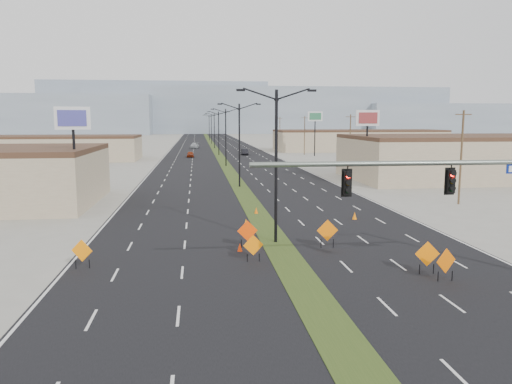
{
  "coord_description": "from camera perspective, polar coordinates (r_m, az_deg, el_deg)",
  "views": [
    {
      "loc": [
        -5.13,
        -19.97,
        8.07
      ],
      "look_at": [
        -1.14,
        13.51,
        3.2
      ],
      "focal_mm": 35.0,
      "sensor_mm": 36.0,
      "label": 1
    }
  ],
  "objects": [
    {
      "name": "streetlight_4",
      "position": [
        144.09,
        -4.79,
        7.14
      ],
      "size": [
        5.15,
        0.24,
        10.02
      ],
      "color": "black",
      "rests_on": "ground"
    },
    {
      "name": "ground",
      "position": [
        22.14,
        7.27,
        -13.23
      ],
      "size": [
        600.0,
        600.0,
        0.0
      ],
      "primitive_type": "plane",
      "color": "gray",
      "rests_on": "ground"
    },
    {
      "name": "building_sw_far",
      "position": [
        108.51,
        -21.19,
        4.6
      ],
      "size": [
        30.0,
        14.0,
        4.5
      ],
      "primitive_type": "cube",
      "color": "tan",
      "rests_on": "ground"
    },
    {
      "name": "cone_1",
      "position": [
        38.29,
        -1.15,
        -3.5
      ],
      "size": [
        0.41,
        0.41,
        0.59
      ],
      "primitive_type": "cone",
      "rotation": [
        0.0,
        0.0,
        0.17
      ],
      "color": "orange",
      "rests_on": "ground"
    },
    {
      "name": "construction_sign_1",
      "position": [
        28.65,
        -0.31,
        -6.21
      ],
      "size": [
        1.18,
        0.24,
        1.59
      ],
      "rotation": [
        0.0,
        0.0,
        0.17
      ],
      "color": "orange",
      "rests_on": "ground"
    },
    {
      "name": "building_se_near",
      "position": [
        76.03,
        24.25,
        3.49
      ],
      "size": [
        36.0,
        18.0,
        5.5
      ],
      "primitive_type": "cube",
      "color": "tan",
      "rests_on": "ground"
    },
    {
      "name": "pole_sign_east_far",
      "position": [
        113.86,
        6.77,
        8.22
      ],
      "size": [
        3.27,
        0.89,
        9.99
      ],
      "rotation": [
        0.0,
        0.0,
        -0.17
      ],
      "color": "black",
      "rests_on": "ground"
    },
    {
      "name": "mesa_east",
      "position": [
        361.05,
        24.29,
        7.65
      ],
      "size": [
        160.0,
        50.0,
        18.0
      ],
      "primitive_type": "cube",
      "color": "gray",
      "rests_on": "ground"
    },
    {
      "name": "construction_sign_3",
      "position": [
        32.05,
        8.17,
        -4.46
      ],
      "size": [
        1.37,
        0.05,
        1.83
      ],
      "rotation": [
        0.0,
        0.0,
        0.0
      ],
      "color": "orange",
      "rests_on": "ground"
    },
    {
      "name": "building_se_far",
      "position": [
        137.05,
        11.61,
        5.73
      ],
      "size": [
        44.0,
        16.0,
        5.0
      ],
      "primitive_type": "cube",
      "color": "tan",
      "rests_on": "ground"
    },
    {
      "name": "construction_sign_4",
      "position": [
        27.02,
        20.88,
        -7.48
      ],
      "size": [
        1.22,
        0.48,
        1.72
      ],
      "rotation": [
        0.0,
        0.0,
        0.35
      ],
      "color": "#E35F04",
      "rests_on": "ground"
    },
    {
      "name": "pole_sign_east_near",
      "position": [
        66.91,
        12.62,
        7.65
      ],
      "size": [
        3.07,
        0.61,
        9.37
      ],
      "rotation": [
        0.0,
        0.0,
        -0.08
      ],
      "color": "black",
      "rests_on": "ground"
    },
    {
      "name": "streetlight_0",
      "position": [
        32.49,
        2.31,
        3.53
      ],
      "size": [
        5.15,
        0.24,
        10.02
      ],
      "color": "black",
      "rests_on": "ground"
    },
    {
      "name": "car_far",
      "position": [
        145.49,
        -7.03,
        5.29
      ],
      "size": [
        2.79,
        5.52,
        1.54
      ],
      "primitive_type": "imported",
      "rotation": [
        0.0,
        0.0,
        -0.12
      ],
      "color": "#9DA3A6",
      "rests_on": "ground"
    },
    {
      "name": "cone_3",
      "position": [
        43.23,
        0.02,
        -2.15
      ],
      "size": [
        0.46,
        0.46,
        0.58
      ],
      "primitive_type": "cone",
      "rotation": [
        0.0,
        0.0,
        -0.39
      ],
      "color": "#EF6105",
      "rests_on": "ground"
    },
    {
      "name": "construction_sign_5",
      "position": [
        27.89,
        18.99,
        -6.82
      ],
      "size": [
        1.34,
        0.12,
        1.78
      ],
      "rotation": [
        0.0,
        0.0,
        -0.06
      ],
      "color": "orange",
      "rests_on": "ground"
    },
    {
      "name": "utility_pole_1",
      "position": [
        83.9,
        10.7,
        5.76
      ],
      "size": [
        1.6,
        0.2,
        9.0
      ],
      "color": "#4C3823",
      "rests_on": "ground"
    },
    {
      "name": "mesa_backdrop",
      "position": [
        340.97,
        -11.12,
        9.41
      ],
      "size": [
        140.0,
        50.0,
        32.0
      ],
      "primitive_type": "cube",
      "color": "gray",
      "rests_on": "ground"
    },
    {
      "name": "road_surface",
      "position": [
        120.35,
        -4.35,
        4.36
      ],
      "size": [
        25.0,
        400.0,
        0.02
      ],
      "primitive_type": "cube",
      "color": "black",
      "rests_on": "ground"
    },
    {
      "name": "cone_2",
      "position": [
        41.64,
        11.2,
        -2.68
      ],
      "size": [
        0.49,
        0.49,
        0.62
      ],
      "primitive_type": "cone",
      "rotation": [
        0.0,
        0.0,
        0.41
      ],
      "color": "orange",
      "rests_on": "ground"
    },
    {
      "name": "pole_sign_west",
      "position": [
        47.21,
        -20.19,
        7.06
      ],
      "size": [
        3.03,
        0.89,
        9.24
      ],
      "rotation": [
        0.0,
        0.0,
        0.18
      ],
      "color": "black",
      "rests_on": "ground"
    },
    {
      "name": "streetlight_6",
      "position": [
        200.06,
        -5.37,
        7.43
      ],
      "size": [
        5.15,
        0.24,
        10.02
      ],
      "color": "black",
      "rests_on": "ground"
    },
    {
      "name": "streetlight_3",
      "position": [
        116.12,
        -4.29,
        6.89
      ],
      "size": [
        5.15,
        0.24,
        10.02
      ],
      "color": "black",
      "rests_on": "ground"
    },
    {
      "name": "utility_pole_3",
      "position": [
        152.1,
        2.74,
        6.94
      ],
      "size": [
        1.6,
        0.2,
        9.0
      ],
      "color": "#4C3823",
      "rests_on": "ground"
    },
    {
      "name": "cone_0",
      "position": [
        31.07,
        -1.86,
        -6.33
      ],
      "size": [
        0.41,
        0.41,
        0.54
      ],
      "primitive_type": "cone",
      "rotation": [
        0.0,
        0.0,
        -0.32
      ],
      "color": "red",
      "rests_on": "ground"
    },
    {
      "name": "utility_pole_2",
      "position": [
        117.73,
        5.57,
        6.53
      ],
      "size": [
        1.6,
        0.2,
        9.0
      ],
      "color": "#4C3823",
      "rests_on": "ground"
    },
    {
      "name": "streetlight_5",
      "position": [
        172.07,
        -5.13,
        7.31
      ],
      "size": [
        5.15,
        0.24,
        10.02
      ],
      "color": "black",
      "rests_on": "ground"
    },
    {
      "name": "mesa_center",
      "position": [
        323.19,
        1.25,
        9.27
      ],
      "size": [
        220.0,
        50.0,
        28.0
      ],
      "primitive_type": "cube",
      "color": "gray",
      "rests_on": "ground"
    },
    {
      "name": "car_left",
      "position": [
        110.15,
        -7.52,
        4.29
      ],
      "size": [
        1.52,
        3.76,
        1.28
      ],
      "primitive_type": "imported",
      "rotation": [
        0.0,
        0.0,
        -0.0
      ],
      "color": "maroon",
      "rests_on": "ground"
    },
    {
      "name": "streetlight_1",
      "position": [
        60.25,
        -1.91,
        5.69
      ],
      "size": [
        5.15,
        0.24,
        10.02
      ],
      "color": "black",
      "rests_on": "ground"
    },
    {
      "name": "streetlight_2",
      "position": [
        88.16,
        -3.48,
        6.48
      ],
      "size": [
        5.15,
        0.24,
        10.02
      ],
      "color": "black",
      "rests_on": "ground"
    },
    {
      "name": "utility_pole_0",
      "position": [
        51.63,
        22.4,
        3.83
      ],
      "size": [
        1.6,
        0.2,
        9.0
      ],
      "color": "#4C3823",
      "rests_on": "ground"
    },
    {
      "name": "car_mid",
      "position": [
        116.59,
        -1.32,
        4.59
      ],
      "size": [
        1.5,
        4.2,
        1.38
      ],
      "primitive_type": "imported",
      "rotation": [
        0.0,
        0.0,
        0.01
      ],
      "color": "black",
      "rests_on": "ground"
    },
    {
      "name": "signal_mast",
      "position": [
        26.09,
        24.91,
        0.23
      ],
      "size": [
        16.3,
        0.6,
        8.0
      ],
      "color": "slate",
      "rests_on": "ground"
    },
    {
      "name": "construction_sign_2",
      "position": [
        31.8,
        -0.98,
        -4.56
      ],
      "size": [
        1.32,
        0.16,
        1.76
      ],
      "rotation": [
        0.0,
        0.0,
        0.09
      ],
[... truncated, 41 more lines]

